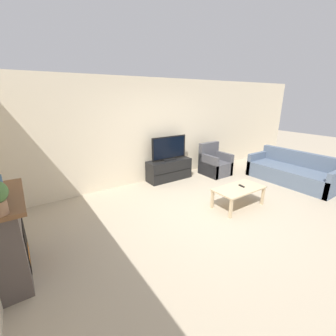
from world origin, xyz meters
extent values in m
plane|color=tan|center=(0.00, 0.00, 0.00)|extent=(24.00, 24.00, 0.00)
cube|color=beige|center=(0.00, 2.35, 1.35)|extent=(12.00, 0.06, 2.70)
cube|color=#564C47|center=(-3.38, 0.29, 0.53)|extent=(0.31, 1.11, 1.06)
cube|color=black|center=(-3.22, 0.29, 0.40)|extent=(0.01, 0.61, 0.58)
cube|color=orange|center=(-3.22, 0.29, 0.24)|extent=(0.01, 0.43, 0.12)
cube|color=brown|center=(-3.35, 0.29, 1.08)|extent=(0.43, 1.23, 0.05)
cube|color=brown|center=(-3.36, 0.41, 1.18)|extent=(0.07, 0.11, 0.15)
cylinder|color=white|center=(-3.32, 0.41, 1.19)|extent=(0.00, 0.08, 0.08)
cube|color=black|center=(0.29, 2.06, 0.28)|extent=(1.26, 0.45, 0.57)
cube|color=black|center=(0.29, 1.83, 0.28)|extent=(1.24, 0.01, 0.01)
cube|color=black|center=(0.29, 2.06, 0.59)|extent=(0.38, 0.18, 0.04)
cube|color=black|center=(0.29, 2.06, 0.92)|extent=(1.08, 0.03, 0.62)
cube|color=black|center=(0.29, 2.04, 0.92)|extent=(0.99, 0.01, 0.56)
cube|color=#4C4C51|center=(1.67, 1.63, 0.20)|extent=(0.70, 0.76, 0.40)
cube|color=#4C4C51|center=(1.67, 1.94, 0.66)|extent=(0.70, 0.14, 0.52)
cube|color=#4C4C51|center=(1.37, 1.63, 0.32)|extent=(0.10, 0.76, 0.63)
cube|color=#4C4C51|center=(1.97, 1.63, 0.32)|extent=(0.10, 0.76, 0.63)
cube|color=#CCB289|center=(0.58, -0.11, 0.41)|extent=(1.10, 0.57, 0.03)
cube|color=#CCB289|center=(0.07, -0.35, 0.20)|extent=(0.05, 0.05, 0.39)
cube|color=#CCB289|center=(1.08, -0.35, 0.20)|extent=(0.05, 0.05, 0.39)
cube|color=#CCB289|center=(0.07, 0.14, 0.20)|extent=(0.05, 0.05, 0.39)
cube|color=#CCB289|center=(1.08, 0.14, 0.20)|extent=(0.05, 0.05, 0.39)
cube|color=black|center=(0.69, -0.08, 0.43)|extent=(0.07, 0.15, 0.02)
cube|color=slate|center=(2.87, 0.00, 0.21)|extent=(0.91, 2.18, 0.42)
cube|color=slate|center=(3.24, 0.00, 0.61)|extent=(0.16, 2.18, 0.39)
cube|color=slate|center=(2.87, -1.03, 0.32)|extent=(0.91, 0.11, 0.63)
cube|color=slate|center=(2.87, 1.03, 0.32)|extent=(0.91, 0.11, 0.63)
camera|label=1|loc=(-3.08, -2.85, 2.25)|focal=24.00mm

